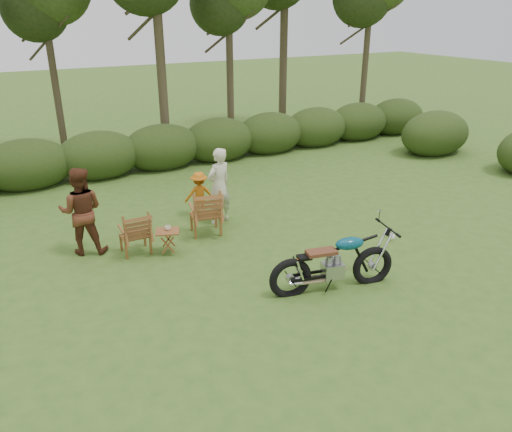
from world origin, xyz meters
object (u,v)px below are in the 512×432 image
lawn_chair_right (206,233)px  adult_a (220,222)px  side_table (168,242)px  cup (168,228)px  child (200,216)px  lawn_chair_left (137,252)px  motorcycle (331,288)px  adult_b (87,252)px

lawn_chair_right → adult_a: bearing=-130.1°
adult_a → side_table: bearing=12.8°
side_table → cup: 0.31m
child → adult_a: bearing=127.4°
lawn_chair_right → lawn_chair_left: size_ratio=1.13×
lawn_chair_left → adult_a: (2.24, 0.63, 0.00)m
motorcycle → lawn_chair_left: motorcycle is taller
side_table → adult_a: adult_a is taller
side_table → lawn_chair_left: bearing=149.2°
adult_b → child: bearing=-145.9°
cup → side_table: bearing=-135.4°
lawn_chair_left → cup: size_ratio=7.74×
lawn_chair_left → child: child is taller
cup → adult_a: bearing=30.5°
adult_a → lawn_chair_left: bearing=-2.3°
motorcycle → adult_a: (-0.50, 3.78, 0.00)m
lawn_chair_left → adult_b: adult_b is taller
lawn_chair_left → child: (1.97, 1.22, 0.00)m
motorcycle → cup: (-2.12, 2.82, 0.56)m
side_table → adult_b: adult_b is taller
motorcycle → cup: size_ratio=18.69×
cup → child: 2.14m
cup → adult_a: 1.97m
motorcycle → side_table: motorcycle is taller
lawn_chair_right → adult_b: adult_b is taller
cup → adult_b: size_ratio=0.07×
adult_b → lawn_chair_right: bearing=-166.6°
motorcycle → side_table: 3.54m
adult_a → child: 0.65m
lawn_chair_left → cup: cup is taller
motorcycle → adult_b: (-3.64, 3.69, 0.00)m
motorcycle → cup: motorcycle is taller
motorcycle → side_table: size_ratio=4.42×
child → adult_b: bearing=26.8°
motorcycle → side_table: bearing=139.6°
cup → lawn_chair_left: bearing=151.5°
adult_a → adult_b: adult_b is taller
motorcycle → lawn_chair_right: (-1.05, 3.35, 0.00)m
motorcycle → lawn_chair_left: 4.17m
motorcycle → cup: 3.57m
lawn_chair_left → motorcycle: bearing=131.5°
cup → child: size_ratio=0.11×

